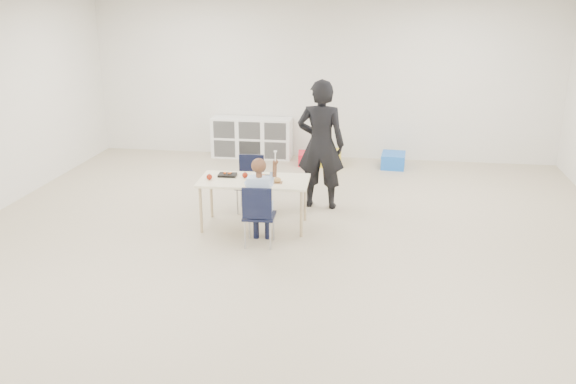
# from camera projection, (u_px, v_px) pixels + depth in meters

# --- Properties ---
(room) EXTENTS (9.00, 9.02, 2.80)m
(room) POSITION_uv_depth(u_px,v_px,m) (279.00, 137.00, 6.20)
(room) COLOR #BFAD93
(room) RESTS_ON ground
(table) EXTENTS (1.37, 0.72, 0.61)m
(table) POSITION_uv_depth(u_px,v_px,m) (254.00, 203.00, 7.55)
(table) COLOR #FFEFCB
(table) RESTS_ON ground
(chair_near) EXTENTS (0.37, 0.35, 0.74)m
(chair_near) POSITION_uv_depth(u_px,v_px,m) (259.00, 215.00, 7.00)
(chair_near) COLOR black
(chair_near) RESTS_ON ground
(chair_far) EXTENTS (0.37, 0.35, 0.74)m
(chair_far) POSITION_uv_depth(u_px,v_px,m) (250.00, 185.00, 8.07)
(chair_far) COLOR black
(chair_far) RESTS_ON ground
(child) EXTENTS (0.51, 0.51, 1.16)m
(child) POSITION_uv_depth(u_px,v_px,m) (259.00, 197.00, 6.93)
(child) COLOR #B7D3F7
(child) RESTS_ON chair_near
(lunch_tray_near) EXTENTS (0.23, 0.17, 0.03)m
(lunch_tray_near) POSITION_uv_depth(u_px,v_px,m) (261.00, 177.00, 7.49)
(lunch_tray_near) COLOR black
(lunch_tray_near) RESTS_ON table
(lunch_tray_far) EXTENTS (0.23, 0.17, 0.03)m
(lunch_tray_far) POSITION_uv_depth(u_px,v_px,m) (227.00, 175.00, 7.59)
(lunch_tray_far) COLOR black
(lunch_tray_far) RESTS_ON table
(milk_carton) EXTENTS (0.07, 0.07, 0.10)m
(milk_carton) POSITION_uv_depth(u_px,v_px,m) (254.00, 178.00, 7.34)
(milk_carton) COLOR white
(milk_carton) RESTS_ON table
(bread_roll) EXTENTS (0.09, 0.09, 0.07)m
(bread_roll) POSITION_uv_depth(u_px,v_px,m) (277.00, 180.00, 7.33)
(bread_roll) COLOR #B9854C
(bread_roll) RESTS_ON table
(apple_near) EXTENTS (0.07, 0.07, 0.07)m
(apple_near) POSITION_uv_depth(u_px,v_px,m) (245.00, 175.00, 7.51)
(apple_near) COLOR maroon
(apple_near) RESTS_ON table
(apple_far) EXTENTS (0.07, 0.07, 0.07)m
(apple_far) POSITION_uv_depth(u_px,v_px,m) (209.00, 177.00, 7.44)
(apple_far) COLOR maroon
(apple_far) RESTS_ON table
(cubby_shelf) EXTENTS (1.40, 0.40, 0.70)m
(cubby_shelf) POSITION_uv_depth(u_px,v_px,m) (252.00, 138.00, 10.72)
(cubby_shelf) COLOR white
(cubby_shelf) RESTS_ON ground
(adult) EXTENTS (0.65, 0.45, 1.74)m
(adult) POSITION_uv_depth(u_px,v_px,m) (321.00, 145.00, 8.09)
(adult) COLOR black
(adult) RESTS_ON ground
(bin_red) EXTENTS (0.36, 0.44, 0.20)m
(bin_red) POSITION_uv_depth(u_px,v_px,m) (308.00, 158.00, 10.35)
(bin_red) COLOR red
(bin_red) RESTS_ON ground
(bin_yellow) EXTENTS (0.38, 0.49, 0.24)m
(bin_yellow) POSITION_uv_depth(u_px,v_px,m) (329.00, 158.00, 10.31)
(bin_yellow) COLOR yellow
(bin_yellow) RESTS_ON ground
(bin_blue) EXTENTS (0.41, 0.51, 0.24)m
(bin_blue) POSITION_uv_depth(u_px,v_px,m) (393.00, 160.00, 10.16)
(bin_blue) COLOR blue
(bin_blue) RESTS_ON ground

